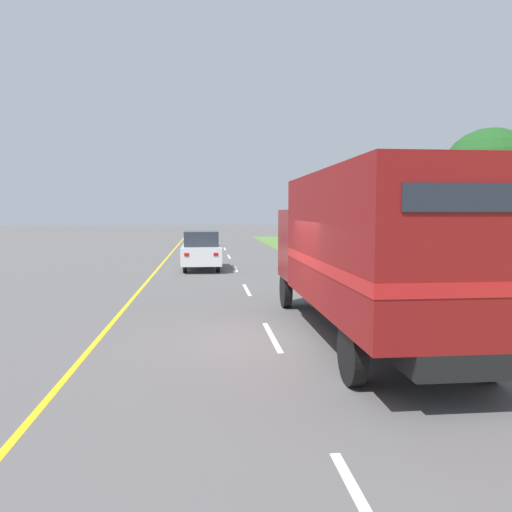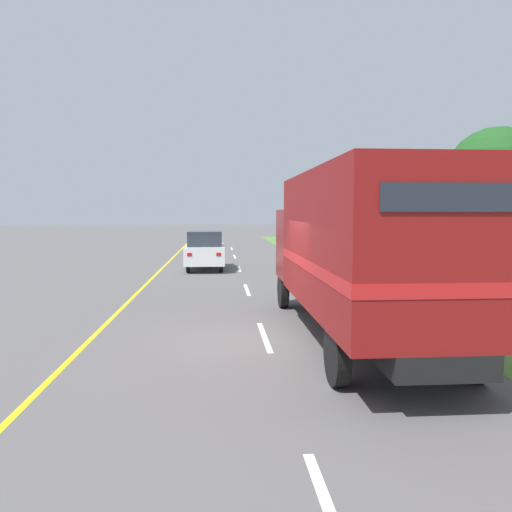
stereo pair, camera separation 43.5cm
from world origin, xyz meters
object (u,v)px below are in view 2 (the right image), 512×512
object	(u,v)px
lead_car_white	(205,250)
roadside_tree_mid	(416,198)
highway_sign	(423,245)
horse_trailer_truck	(362,248)
roadside_tree_near	(495,177)
roadside_tree_far	(339,206)

from	to	relation	value
lead_car_white	roadside_tree_mid	xyz separation A→B (m)	(13.00, 7.02, 2.69)
lead_car_white	highway_sign	world-z (taller)	highway_sign
highway_sign	roadside_tree_mid	size ratio (longest dim) A/B	0.50
lead_car_white	highway_sign	bearing A→B (deg)	-37.76
horse_trailer_truck	roadside_tree_near	size ratio (longest dim) A/B	1.33
roadside_tree_mid	roadside_tree_far	size ratio (longest dim) A/B	1.04
horse_trailer_truck	roadside_tree_near	distance (m)	15.13
highway_sign	roadside_tree_near	world-z (taller)	roadside_tree_near
lead_car_white	highway_sign	distance (m)	10.12
roadside_tree_near	roadside_tree_mid	size ratio (longest dim) A/B	1.24
roadside_tree_near	roadside_tree_mid	xyz separation A→B (m)	(0.03, 9.01, -0.67)
roadside_tree_far	roadside_tree_mid	bearing A→B (deg)	-74.85
roadside_tree_mid	roadside_tree_far	world-z (taller)	roadside_tree_mid
highway_sign	roadside_tree_far	size ratio (longest dim) A/B	0.52
roadside_tree_near	roadside_tree_far	size ratio (longest dim) A/B	1.29
roadside_tree_near	roadside_tree_far	bearing A→B (deg)	97.80
roadside_tree_near	roadside_tree_far	world-z (taller)	roadside_tree_near
roadside_tree_near	lead_car_white	bearing A→B (deg)	171.29
roadside_tree_near	roadside_tree_far	distance (m)	18.66
roadside_tree_near	roadside_tree_mid	world-z (taller)	roadside_tree_near
lead_car_white	roadside_tree_far	bearing A→B (deg)	57.62
horse_trailer_truck	lead_car_white	size ratio (longest dim) A/B	2.15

